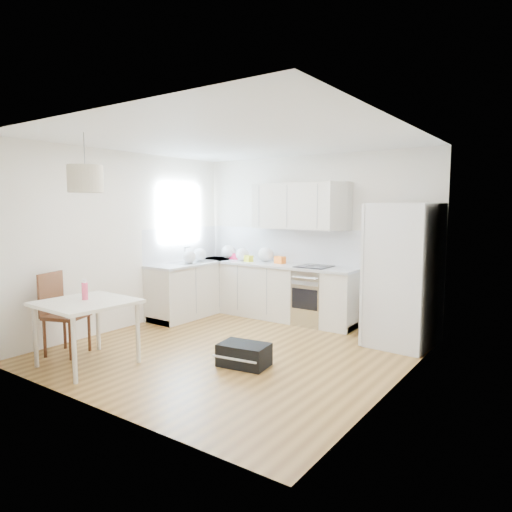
{
  "coord_description": "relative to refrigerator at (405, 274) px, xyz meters",
  "views": [
    {
      "loc": [
        3.55,
        -4.58,
        1.87
      ],
      "look_at": [
        0.06,
        0.4,
        1.21
      ],
      "focal_mm": 32.0,
      "sensor_mm": 36.0,
      "label": 1
    }
  ],
  "objects": [
    {
      "name": "upper_cabinets",
      "position": [
        -1.86,
        0.39,
        0.92
      ],
      "size": [
        1.7,
        0.32,
        0.75
      ],
      "primitive_type": "cube",
      "color": "silver",
      "rests_on": "wall_back"
    },
    {
      "name": "grocery_bag_e",
      "position": [
        -3.44,
        -0.55,
        0.07
      ],
      "size": [
        0.24,
        0.2,
        0.21
      ],
      "primitive_type": "ellipsoid",
      "color": "white",
      "rests_on": "counter_left"
    },
    {
      "name": "gym_bag",
      "position": [
        -1.26,
        -1.95,
        -0.83
      ],
      "size": [
        0.62,
        0.45,
        0.26
      ],
      "primitive_type": "cube",
      "rotation": [
        0.0,
        0.0,
        0.14
      ],
      "color": "black",
      "rests_on": "floor"
    },
    {
      "name": "grocery_bag_c",
      "position": [
        -2.5,
        0.36,
        0.09
      ],
      "size": [
        0.28,
        0.24,
        0.25
      ],
      "primitive_type": "ellipsoid",
      "color": "white",
      "rests_on": "counter_back"
    },
    {
      "name": "snack_red",
      "position": [
        -3.18,
        0.34,
        0.02
      ],
      "size": [
        0.16,
        0.11,
        0.11
      ],
      "primitive_type": "cube",
      "rotation": [
        0.0,
        0.0,
        0.07
      ],
      "color": "red",
      "rests_on": "counter_back"
    },
    {
      "name": "drink_bottle",
      "position": [
        -2.86,
        -2.95,
        -0.06
      ],
      "size": [
        0.08,
        0.08,
        0.25
      ],
      "primitive_type": "cylinder",
      "rotation": [
        0.0,
        0.0,
        0.19
      ],
      "color": "#E43F60",
      "rests_on": "dining_table"
    },
    {
      "name": "snack_yellow",
      "position": [
        -2.75,
        0.2,
        0.02
      ],
      "size": [
        0.18,
        0.15,
        0.11
      ],
      "primitive_type": "cube",
      "rotation": [
        0.0,
        0.0,
        -0.38
      ],
      "color": "yellow",
      "rests_on": "counter_back"
    },
    {
      "name": "pendant_lamp",
      "position": [
        -2.75,
        -2.96,
        1.22
      ],
      "size": [
        0.44,
        0.44,
        0.31
      ],
      "primitive_type": "cylinder",
      "rotation": [
        0.0,
        0.0,
        -0.12
      ],
      "color": "#B5A88B",
      "rests_on": "ceiling"
    },
    {
      "name": "grocery_bag_a",
      "position": [
        -3.31,
        0.34,
        0.09
      ],
      "size": [
        0.28,
        0.24,
        0.25
      ],
      "primitive_type": "ellipsoid",
      "color": "white",
      "rests_on": "counter_back"
    },
    {
      "name": "ceiling",
      "position": [
        -1.71,
        -1.55,
        1.74
      ],
      "size": [
        4.2,
        4.2,
        0.0
      ],
      "primitive_type": "plane",
      "rotation": [
        3.14,
        0.0,
        0.0
      ],
      "color": "white",
      "rests_on": "wall_back"
    },
    {
      "name": "grocery_bag_b",
      "position": [
        -2.92,
        0.24,
        0.07
      ],
      "size": [
        0.25,
        0.21,
        0.22
      ],
      "primitive_type": "ellipsoid",
      "color": "white",
      "rests_on": "counter_back"
    },
    {
      "name": "snack_orange",
      "position": [
        -2.17,
        0.29,
        0.02
      ],
      "size": [
        0.2,
        0.15,
        0.12
      ],
      "primitive_type": "cube",
      "rotation": [
        0.0,
        0.0,
        -0.22
      ],
      "color": "orange",
      "rests_on": "counter_back"
    },
    {
      "name": "cabinets_left",
      "position": [
        -3.51,
        -0.35,
        -0.52
      ],
      "size": [
        0.6,
        1.8,
        0.88
      ],
      "primitive_type": "cube",
      "color": "silver",
      "rests_on": "floor"
    },
    {
      "name": "dining_chair",
      "position": [
        -3.35,
        -2.89,
        -0.44
      ],
      "size": [
        0.56,
        0.56,
        1.04
      ],
      "primitive_type": null,
      "rotation": [
        0.0,
        0.0,
        0.34
      ],
      "color": "#452514",
      "rests_on": "floor"
    },
    {
      "name": "counter_left",
      "position": [
        -3.51,
        -0.35,
        -0.06
      ],
      "size": [
        0.64,
        1.82,
        0.04
      ],
      "primitive_type": "cube",
      "color": "#B9BBBE",
      "rests_on": "cabinets_left"
    },
    {
      "name": "wall_left",
      "position": [
        -3.81,
        -1.55,
        0.39
      ],
      "size": [
        0.0,
        4.2,
        4.2
      ],
      "primitive_type": "plane",
      "rotation": [
        1.57,
        0.0,
        1.57
      ],
      "color": "white",
      "rests_on": "floor"
    },
    {
      "name": "floor",
      "position": [
        -1.71,
        -1.55,
        -0.96
      ],
      "size": [
        4.2,
        4.2,
        0.0
      ],
      "primitive_type": "plane",
      "color": "brown",
      "rests_on": "ground"
    },
    {
      "name": "dining_table",
      "position": [
        -2.79,
        -2.99,
        -0.27
      ],
      "size": [
        1.02,
        1.02,
        0.77
      ],
      "rotation": [
        0.0,
        0.0,
        -0.04
      ],
      "color": "beige",
      "rests_on": "floor"
    },
    {
      "name": "counter_back",
      "position": [
        -2.31,
        0.25,
        -0.06
      ],
      "size": [
        3.02,
        0.64,
        0.04
      ],
      "primitive_type": "cube",
      "color": "#B9BBBE",
      "rests_on": "cabinets_back"
    },
    {
      "name": "backsplash_back",
      "position": [
        -2.31,
        0.54,
        0.25
      ],
      "size": [
        3.0,
        0.01,
        0.58
      ],
      "primitive_type": "cube",
      "color": "white",
      "rests_on": "wall_back"
    },
    {
      "name": "backsplash_left",
      "position": [
        -3.8,
        -0.35,
        0.25
      ],
      "size": [
        0.01,
        1.8,
        0.58
      ],
      "primitive_type": "cube",
      "color": "white",
      "rests_on": "wall_left"
    },
    {
      "name": "wall_right",
      "position": [
        0.39,
        -1.55,
        0.39
      ],
      "size": [
        0.0,
        4.2,
        4.2
      ],
      "primitive_type": "plane",
      "rotation": [
        1.57,
        0.0,
        -1.57
      ],
      "color": "white",
      "rests_on": "floor"
    },
    {
      "name": "wall_back",
      "position": [
        -1.71,
        0.55,
        0.39
      ],
      "size": [
        4.2,
        0.0,
        4.2
      ],
      "primitive_type": "plane",
      "rotation": [
        1.57,
        0.0,
        0.0
      ],
      "color": "white",
      "rests_on": "floor"
    },
    {
      "name": "grocery_bag_d",
      "position": [
        -3.52,
        -0.2,
        0.07
      ],
      "size": [
        0.25,
        0.21,
        0.22
      ],
      "primitive_type": "ellipsoid",
      "color": "white",
      "rests_on": "counter_back"
    },
    {
      "name": "sink",
      "position": [
        -3.51,
        -0.4,
        -0.04
      ],
      "size": [
        0.5,
        0.8,
        0.16
      ],
      "primitive_type": null,
      "color": "silver",
      "rests_on": "counter_left"
    },
    {
      "name": "refrigerator",
      "position": [
        0.0,
        0.0,
        0.0
      ],
      "size": [
        0.96,
        1.01,
        1.92
      ],
      "primitive_type": null,
      "rotation": [
        0.0,
        0.0,
        -0.06
      ],
      "color": "silver",
      "rests_on": "floor"
    },
    {
      "name": "cabinets_back",
      "position": [
        -2.31,
        0.25,
        -0.52
      ],
      "size": [
        3.0,
        0.6,
        0.88
      ],
      "primitive_type": "cube",
      "color": "silver",
      "rests_on": "floor"
    },
    {
      "name": "range_oven",
      "position": [
        -1.51,
        0.25,
        -0.52
      ],
      "size": [
        0.5,
        0.61,
        0.88
      ],
      "primitive_type": null,
      "color": "silver",
      "rests_on": "floor"
    },
    {
      "name": "window_glassblock",
      "position": [
        -3.79,
        -0.4,
        0.79
      ],
      "size": [
        0.02,
        1.0,
        1.0
      ],
      "primitive_type": "cube",
      "color": "#BFE0F9",
      "rests_on": "wall_left"
    }
  ]
}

